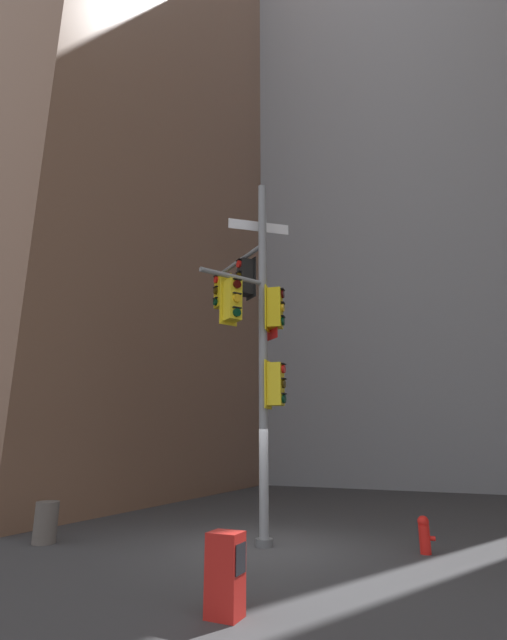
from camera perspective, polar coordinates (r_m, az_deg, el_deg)
The scene contains 7 objects.
ground at distance 11.17m, azimuth 1.34°, elevation -26.34°, with size 120.00×120.00×0.00m, color #38383A.
building_tower_left at distance 34.13m, azimuth -20.16°, elevation 28.23°, with size 17.13×17.13×50.20m, color brown.
building_mid_block at distance 36.42m, azimuth 18.14°, elevation 13.22°, with size 16.66×16.66×37.95m, color #9399A3.
signal_pole_assembly at distance 11.60m, azimuth -0.04°, elevation -0.43°, with size 2.73×3.21×8.84m.
fire_hydrant at distance 10.98m, azimuth 20.48°, elevation -23.64°, with size 0.33×0.23×0.73m.
newspaper_box at distance 6.92m, azimuth -3.51°, elevation -28.99°, with size 0.45×0.36×1.03m.
trash_bin at distance 12.31m, azimuth -24.41°, elevation -21.94°, with size 0.51×0.51×0.89m, color #59514C.
Camera 1 is at (4.38, -10.04, 2.19)m, focal length 25.74 mm.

